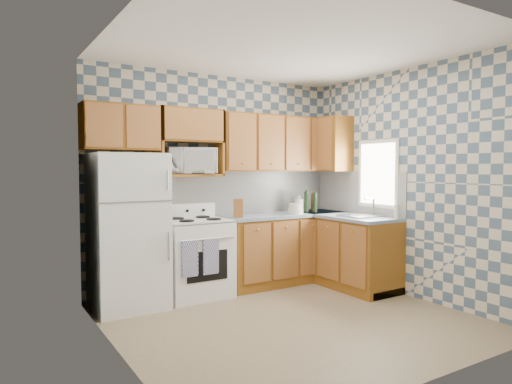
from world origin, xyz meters
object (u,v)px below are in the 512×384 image
at_px(refrigerator, 128,231).
at_px(electric_kettle, 300,205).
at_px(microwave, 190,161).
at_px(stove_body, 195,259).

distance_m(refrigerator, electric_kettle, 2.40).
xyz_separation_m(refrigerator, microwave, (0.83, 0.21, 0.77)).
xyz_separation_m(microwave, electric_kettle, (1.56, -0.12, -0.60)).
distance_m(stove_body, electric_kettle, 1.69).
height_order(refrigerator, microwave, microwave).
distance_m(microwave, electric_kettle, 1.68).
xyz_separation_m(refrigerator, electric_kettle, (2.39, 0.08, 0.17)).
xyz_separation_m(stove_body, microwave, (0.03, 0.18, 1.16)).
relative_size(microwave, electric_kettle, 3.17).
bearing_deg(refrigerator, electric_kettle, 2.00).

